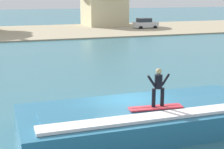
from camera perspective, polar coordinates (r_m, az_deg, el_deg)
The scene contains 7 objects.
ground_plane at distance 16.20m, azimuth 2.55°, elevation -7.48°, with size 260.00×260.00×0.00m, color #387080.
wave_crest at distance 14.95m, azimuth 5.35°, elevation -7.14°, with size 10.53×4.36×1.13m.
surfboard at distance 14.32m, azimuth 7.25°, elevation -5.43°, with size 2.29×0.70×0.06m.
surfer at distance 14.12m, azimuth 7.68°, elevation -1.81°, with size 1.02×0.32×1.61m.
shoreline_bank at distance 54.94m, azimuth -12.89°, elevation 6.90°, with size 120.00×21.39×0.19m.
car_far_shore at distance 58.91m, azimuth 5.52°, elevation 8.39°, with size 4.02×2.20×1.86m.
house_gabled_white at distance 64.46m, azimuth -1.38°, elevation 12.06°, with size 9.84×9.84×8.07m.
Camera 1 is at (-5.53, -14.13, 5.68)m, focal length 55.22 mm.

